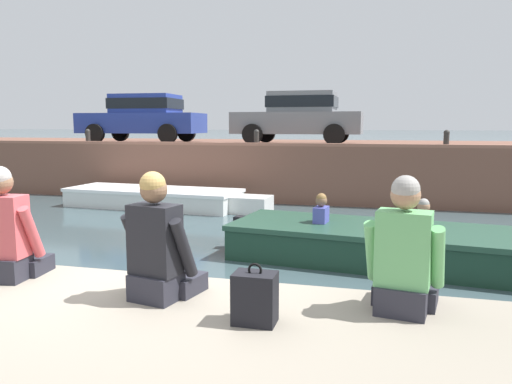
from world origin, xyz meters
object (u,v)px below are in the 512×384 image
Objects in this scene: person_seated_left at (8,236)px; mooring_bollard_mid at (257,137)px; mooring_bollard_east at (446,138)px; car_leftmost_blue at (144,116)px; car_left_inner_grey at (300,116)px; person_seated_right at (159,250)px; bottle_drink at (143,282)px; mooring_bollard_west at (88,136)px; backpack_on_ledge at (255,298)px; boat_moored_west_white at (161,198)px; person_seated_middle at (404,260)px; motorboat_passing at (391,245)px.

mooring_bollard_mid is at bearing 92.20° from person_seated_left.
mooring_bollard_mid and mooring_bollard_east have the same top height.
car_left_inner_grey is (5.16, -0.00, -0.00)m from car_leftmost_blue.
person_seated_right is at bearing -62.66° from car_leftmost_blue.
person_seated_right reaches higher than bottle_drink.
person_seated_left and person_seated_right have the same top height.
backpack_on_ledge is at bearing -52.66° from mooring_bollard_west.
mooring_bollard_mid reaches higher than boat_moored_west_white.
person_seated_middle is (5.77, -8.36, 0.98)m from boat_moored_west_white.
person_seated_left reaches higher than motorboat_passing.
motorboat_passing is 5.93m from mooring_bollard_east.
car_leftmost_blue is 1.05× the size of car_left_inner_grey.
car_leftmost_blue is 19.70× the size of bottle_drink.
boat_moored_west_white is at bearing -167.54° from mooring_bollard_east.
mooring_bollard_east is at bearing 0.00° from mooring_bollard_west.
person_seated_left is at bearing -68.31° from car_leftmost_blue.
mooring_bollard_west is 0.46× the size of person_seated_right.
bottle_drink is at bearing 161.93° from backpack_on_ledge.
boat_moored_west_white is 1.38× the size of car_leftmost_blue.
person_seated_right is 0.32m from bottle_drink.
mooring_bollard_east is (4.02, -1.61, -0.61)m from car_left_inner_grey.
person_seated_right is at bearing -13.21° from bottle_drink.
motorboat_passing is at bearing -42.53° from car_leftmost_blue.
person_seated_left is at bearing -60.44° from mooring_bollard_west.
motorboat_passing is 12.66× the size of mooring_bollard_east.
mooring_bollard_west and mooring_bollard_east have the same top height.
motorboat_passing is 10.57m from mooring_bollard_west.
person_seated_right is at bearing -4.83° from person_seated_left.
car_leftmost_blue reaches higher than boat_moored_west_white.
person_seated_middle is at bearing 5.49° from person_seated_right.
car_left_inner_grey is at bearing 94.39° from person_seated_right.
mooring_bollard_west is at bearing 127.34° from backpack_on_ledge.
motorboat_passing is 27.61× the size of bottle_drink.
car_leftmost_blue is 9.03× the size of mooring_bollard_east.
mooring_bollard_east is 10.67m from backpack_on_ledge.
bottle_drink is at bearing -80.59° from mooring_bollard_mid.
person_seated_right is 4.73× the size of bottle_drink.
person_seated_left reaches higher than bottle_drink.
person_seated_left is (5.66, -9.99, -0.60)m from mooring_bollard_west.
person_seated_right reaches higher than motorboat_passing.
backpack_on_ledge is (1.72, -12.00, -1.41)m from car_left_inner_grey.
mooring_bollard_east is at bearing 71.94° from bottle_drink.
car_left_inner_grey is 12.20m from backpack_on_ledge.
mooring_bollard_west is at bearing 119.56° from person_seated_left.
person_seated_left is at bearing -179.15° from person_seated_middle.
mooring_bollard_west is 5.28m from mooring_bollard_mid.
backpack_on_ledge is at bearing -102.51° from mooring_bollard_east.
person_seated_middle is at bearing -89.88° from motorboat_passing.
mooring_bollard_mid is (2.18, 1.58, 1.58)m from boat_moored_west_white.
motorboat_passing is 1.47× the size of car_left_inner_grey.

